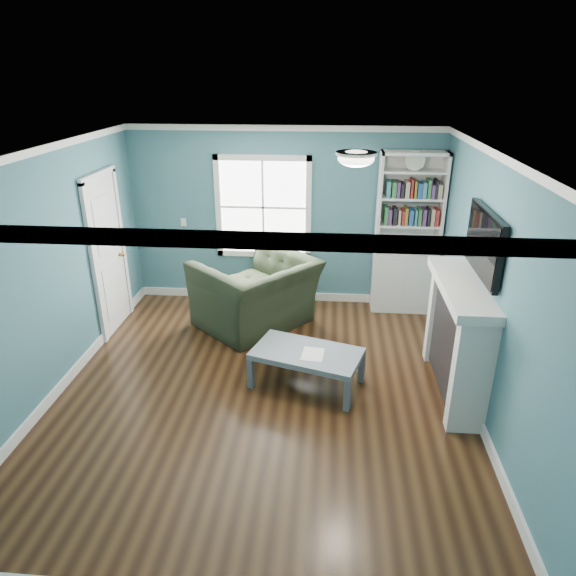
{
  "coord_description": "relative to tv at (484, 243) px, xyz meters",
  "views": [
    {
      "loc": [
        0.69,
        -4.76,
        3.3
      ],
      "look_at": [
        0.24,
        0.4,
        1.09
      ],
      "focal_mm": 32.0,
      "sensor_mm": 36.0,
      "label": 1
    }
  ],
  "objects": [
    {
      "name": "floor",
      "position": [
        -2.2,
        -0.2,
        -1.72
      ],
      "size": [
        5.0,
        5.0,
        0.0
      ],
      "primitive_type": "plane",
      "color": "black",
      "rests_on": "ground"
    },
    {
      "name": "room_walls",
      "position": [
        -2.2,
        -0.2,
        -0.14
      ],
      "size": [
        5.0,
        5.0,
        5.0
      ],
      "color": "#40727C",
      "rests_on": "ground"
    },
    {
      "name": "trim",
      "position": [
        -2.2,
        -0.2,
        -0.49
      ],
      "size": [
        4.5,
        5.0,
        2.6
      ],
      "color": "white",
      "rests_on": "ground"
    },
    {
      "name": "window",
      "position": [
        -2.5,
        2.29,
        -0.27
      ],
      "size": [
        1.4,
        0.06,
        1.5
      ],
      "color": "white",
      "rests_on": "room_walls"
    },
    {
      "name": "bookshelf",
      "position": [
        -0.43,
        2.1,
        -0.8
      ],
      "size": [
        0.9,
        0.35,
        2.31
      ],
      "color": "silver",
      "rests_on": "ground"
    },
    {
      "name": "fireplace",
      "position": [
        -0.12,
        0.0,
        -1.09
      ],
      "size": [
        0.44,
        1.58,
        1.3
      ],
      "color": "black",
      "rests_on": "ground"
    },
    {
      "name": "tv",
      "position": [
        0.0,
        0.0,
        0.0
      ],
      "size": [
        0.06,
        1.1,
        0.65
      ],
      "primitive_type": "cube",
      "color": "black",
      "rests_on": "fireplace"
    },
    {
      "name": "door",
      "position": [
        -4.42,
        1.2,
        -0.65
      ],
      "size": [
        0.12,
        0.98,
        2.17
      ],
      "color": "silver",
      "rests_on": "ground"
    },
    {
      "name": "ceiling_fixture",
      "position": [
        -1.3,
        -0.1,
        0.82
      ],
      "size": [
        0.38,
        0.38,
        0.15
      ],
      "color": "white",
      "rests_on": "room_walls"
    },
    {
      "name": "light_switch",
      "position": [
        -3.7,
        2.28,
        -0.52
      ],
      "size": [
        0.08,
        0.01,
        0.12
      ],
      "primitive_type": "cube",
      "color": "white",
      "rests_on": "room_walls"
    },
    {
      "name": "recliner",
      "position": [
        -2.5,
        1.4,
        -1.09
      ],
      "size": [
        1.67,
        1.71,
        1.27
      ],
      "primitive_type": "imported",
      "rotation": [
        0.0,
        0.0,
        -2.3
      ],
      "color": "black",
      "rests_on": "ground"
    },
    {
      "name": "coffee_table",
      "position": [
        -1.73,
        -0.03,
        -1.35
      ],
      "size": [
        1.32,
        0.97,
        0.43
      ],
      "rotation": [
        0.0,
        0.0,
        -0.3
      ],
      "color": "#525962",
      "rests_on": "ground"
    },
    {
      "name": "paper_sheet",
      "position": [
        -1.66,
        -0.09,
        -1.29
      ],
      "size": [
        0.26,
        0.32,
        0.0
      ],
      "primitive_type": "cube",
      "rotation": [
        0.0,
        0.0,
        -0.11
      ],
      "color": "white",
      "rests_on": "coffee_table"
    }
  ]
}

